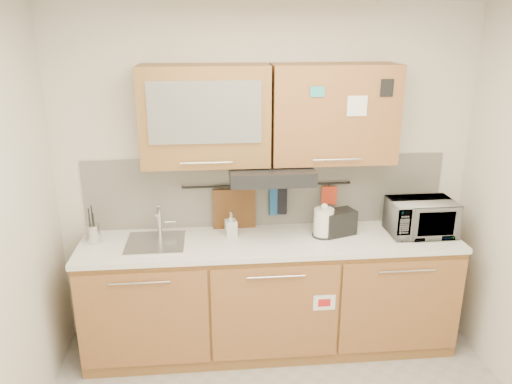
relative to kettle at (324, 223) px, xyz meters
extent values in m
plane|color=silver|center=(-0.40, 0.29, 0.28)|extent=(3.20, 0.00, 3.20)
cube|color=olive|center=(-0.40, -0.01, -0.58)|extent=(2.80, 0.60, 0.88)
cube|color=black|center=(-0.40, -0.01, -0.97)|extent=(2.80, 0.54, 0.10)
cube|color=#A7723B|center=(-1.34, -0.33, -0.55)|extent=(0.91, 0.02, 0.74)
cylinder|color=silver|center=(-1.34, -0.35, -0.24)|extent=(0.41, 0.01, 0.01)
cube|color=#A7723B|center=(-0.40, -0.33, -0.55)|extent=(0.91, 0.02, 0.74)
cylinder|color=silver|center=(-0.40, -0.35, -0.24)|extent=(0.41, 0.01, 0.01)
cube|color=#A7723B|center=(0.53, -0.33, -0.55)|extent=(0.91, 0.02, 0.74)
cylinder|color=silver|center=(0.53, -0.35, -0.24)|extent=(0.41, 0.01, 0.01)
cube|color=white|center=(-0.40, -0.02, -0.12)|extent=(2.82, 0.62, 0.04)
cube|color=silver|center=(-0.40, 0.27, 0.18)|extent=(2.80, 0.02, 0.56)
cube|color=olive|center=(-0.86, 0.11, 0.81)|extent=(0.90, 0.35, 0.70)
cube|color=silver|center=(-0.86, -0.07, 0.86)|extent=(0.76, 0.02, 0.42)
cube|color=#A7723B|center=(0.06, 0.11, 0.81)|extent=(0.90, 0.35, 0.70)
cube|color=white|center=(0.18, -0.07, 0.89)|extent=(0.14, 0.00, 0.14)
cube|color=black|center=(-0.40, 0.04, 0.40)|extent=(0.60, 0.46, 0.10)
cube|color=silver|center=(-1.25, -0.01, -0.11)|extent=(0.42, 0.40, 0.03)
cylinder|color=silver|center=(-1.23, 0.15, 0.02)|extent=(0.03, 0.03, 0.24)
cylinder|color=silver|center=(-1.23, 0.07, 0.12)|extent=(0.02, 0.18, 0.02)
cylinder|color=black|center=(-0.40, 0.24, 0.24)|extent=(1.30, 0.02, 0.02)
cylinder|color=silver|center=(-1.70, 0.05, -0.03)|extent=(0.14, 0.14, 0.14)
cylinder|color=black|center=(-1.72, 0.05, 0.03)|extent=(0.01, 0.01, 0.26)
cylinder|color=black|center=(-1.69, 0.03, 0.01)|extent=(0.01, 0.01, 0.23)
cylinder|color=black|center=(-1.70, 0.06, 0.04)|extent=(0.01, 0.01, 0.28)
cylinder|color=black|center=(-1.72, 0.03, 0.00)|extent=(0.01, 0.01, 0.21)
cylinder|color=white|center=(0.00, 0.00, 0.00)|extent=(0.16, 0.16, 0.22)
sphere|color=white|center=(0.00, 0.00, 0.13)|extent=(0.05, 0.05, 0.05)
cube|color=white|center=(0.09, -0.01, 0.01)|extent=(0.02, 0.03, 0.14)
cylinder|color=black|center=(0.00, 0.00, -0.10)|extent=(0.17, 0.17, 0.01)
cube|color=black|center=(0.12, 0.03, -0.01)|extent=(0.28, 0.22, 0.19)
cube|color=black|center=(0.08, 0.01, 0.08)|extent=(0.10, 0.13, 0.01)
cube|color=black|center=(0.16, 0.04, 0.08)|extent=(0.10, 0.13, 0.01)
imported|color=#999999|center=(0.74, -0.02, 0.03)|extent=(0.49, 0.33, 0.27)
imported|color=#999999|center=(-0.69, 0.07, -0.01)|extent=(0.10, 0.10, 0.18)
cube|color=brown|center=(-0.66, 0.22, 0.01)|extent=(0.33, 0.03, 0.41)
cube|color=#1C4E84|center=(-0.32, 0.22, 0.11)|extent=(0.13, 0.05, 0.22)
cube|color=black|center=(-0.32, 0.22, 0.11)|extent=(0.14, 0.08, 0.21)
cube|color=red|center=(0.09, 0.22, 0.14)|extent=(0.12, 0.04, 0.15)
camera|label=1|loc=(-0.83, -3.41, 1.41)|focal=35.00mm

